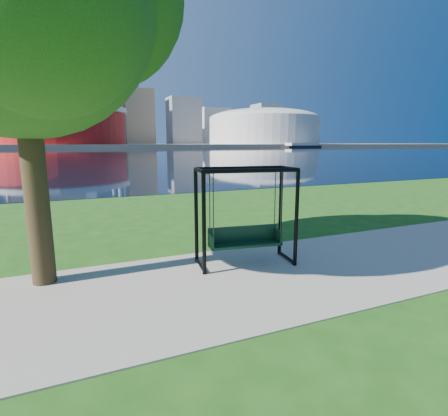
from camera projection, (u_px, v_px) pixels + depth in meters
ground at (227, 273)px, 7.53m from camera, size 900.00×900.00×0.00m
path at (237, 280)px, 7.08m from camera, size 120.00×4.00×0.03m
river at (83, 153)px, 99.60m from camera, size 900.00×180.00×0.02m
far_bank at (75, 145)px, 283.55m from camera, size 900.00×228.00×2.00m
stadium at (57, 124)px, 213.14m from camera, size 83.00×83.00×32.00m
arena at (264, 126)px, 269.32m from camera, size 84.00×84.00×26.56m
skyline at (66, 102)px, 287.58m from camera, size 392.00×66.00×96.50m
swing at (245, 218)px, 7.90m from camera, size 2.29×1.24×2.23m
barge at (302, 145)px, 226.85m from camera, size 29.90×12.30×2.90m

